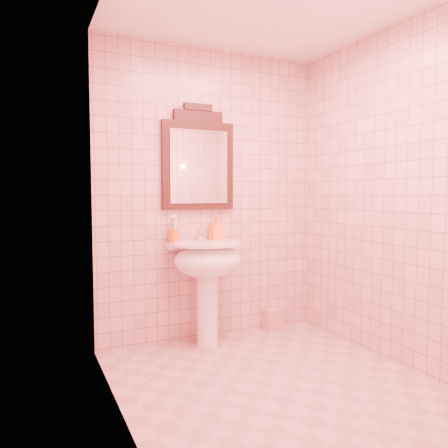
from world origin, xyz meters
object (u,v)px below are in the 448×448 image
toothbrush_cup (173,235)px  soap_dispenser (216,229)px  towel (272,319)px  mirror (198,161)px  pedestal_sink (208,267)px

toothbrush_cup → soap_dispenser: (0.38, 0.01, 0.04)m
toothbrush_cup → towel: (0.96, 0.02, -0.82)m
mirror → towel: bearing=-2.6°
mirror → toothbrush_cup: 0.67m
pedestal_sink → towel: 0.93m
towel → toothbrush_cup: bearing=-179.0°
towel → soap_dispenser: bearing=-179.1°
pedestal_sink → toothbrush_cup: size_ratio=4.24×
toothbrush_cup → soap_dispenser: bearing=1.2°
toothbrush_cup → towel: size_ratio=1.07×
soap_dispenser → pedestal_sink: bearing=-136.8°
toothbrush_cup → towel: 1.26m
pedestal_sink → soap_dispenser: 0.37m
pedestal_sink → soap_dispenser: bearing=48.2°
soap_dispenser → towel: soap_dispenser is taller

